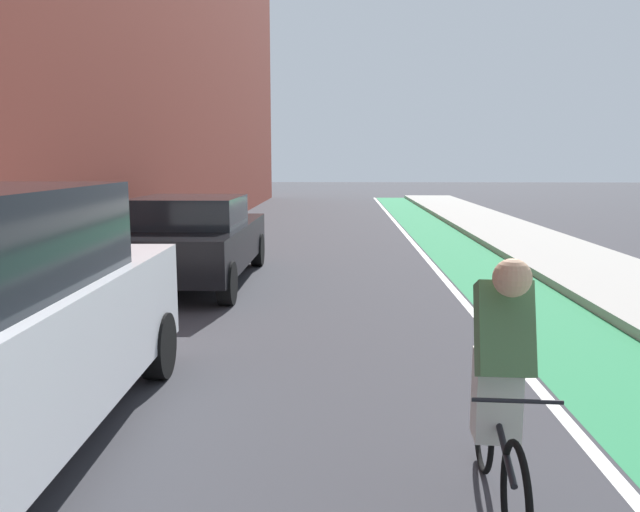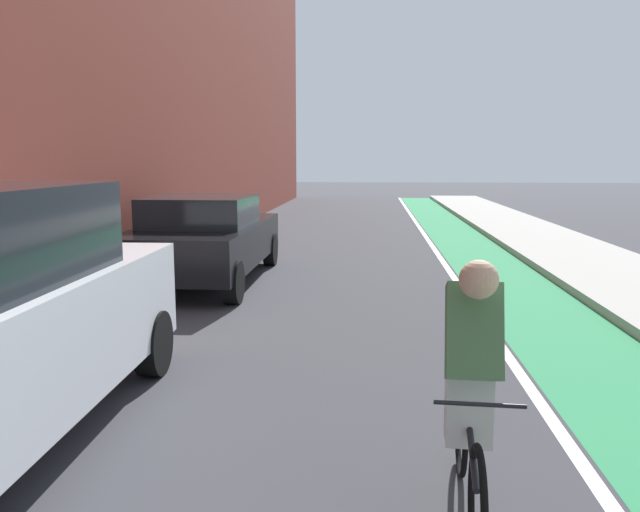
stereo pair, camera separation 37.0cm
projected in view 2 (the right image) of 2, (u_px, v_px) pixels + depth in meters
ground_plane at (351, 273)px, 12.13m from camera, size 96.51×96.51×0.00m
bike_lane_paint at (482, 259)px, 13.87m from camera, size 1.60×43.87×0.00m
lane_divider_stripe at (441, 258)px, 13.94m from camera, size 0.12×43.87×0.00m
sidewalk_right at (579, 257)px, 13.69m from camera, size 2.54×43.87×0.14m
parked_sedan_black at (204, 238)px, 11.17m from camera, size 2.01×4.63×1.53m
cyclist_mid at (471, 381)px, 3.78m from camera, size 0.48×1.73×1.62m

